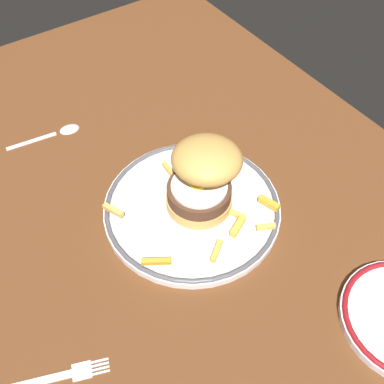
# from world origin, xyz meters

# --- Properties ---
(ground_plane) EXTENTS (1.34, 0.85, 0.04)m
(ground_plane) POSITION_xyz_m (0.00, 0.00, -0.02)
(ground_plane) COLOR #5A3218
(dinner_plate) EXTENTS (0.28, 0.28, 0.02)m
(dinner_plate) POSITION_xyz_m (-0.06, 0.03, 0.01)
(dinner_plate) COLOR silver
(dinner_plate) RESTS_ON ground_plane
(burger) EXTENTS (0.15, 0.15, 0.11)m
(burger) POSITION_xyz_m (-0.05, 0.05, 0.07)
(burger) COLOR tan
(burger) RESTS_ON dinner_plate
(fries_pile) EXTENTS (0.21, 0.23, 0.02)m
(fries_pile) POSITION_xyz_m (-0.02, 0.04, 0.02)
(fries_pile) COLOR gold
(fries_pile) RESTS_ON dinner_plate
(fork) EXTENTS (0.06, 0.14, 0.00)m
(fork) POSITION_xyz_m (0.06, -0.26, 0.00)
(fork) COLOR silver
(fork) RESTS_ON ground_plane
(spoon) EXTENTS (0.03, 0.13, 0.01)m
(spoon) POSITION_xyz_m (-0.34, -0.07, 0.00)
(spoon) COLOR silver
(spoon) RESTS_ON ground_plane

